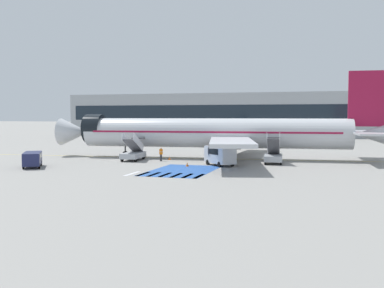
{
  "coord_description": "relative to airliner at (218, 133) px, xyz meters",
  "views": [
    {
      "loc": [
        13.43,
        -60.79,
        6.07
      ],
      "look_at": [
        -4.26,
        -1.73,
        2.07
      ],
      "focal_mm": 42.0,
      "sensor_mm": 36.0,
      "label": 1
    }
  ],
  "objects": [
    {
      "name": "service_van_1",
      "position": [
        -18.2,
        -16.28,
        -2.5
      ],
      "size": [
        4.03,
        4.99,
        1.75
      ],
      "rotation": [
        0.0,
        0.0,
        3.69
      ],
      "color": "#1E234C",
      "rests_on": "ground_plane"
    },
    {
      "name": "terminal_building",
      "position": [
        -14.97,
        67.83,
        2.54
      ],
      "size": [
        93.15,
        12.1,
        12.21
      ],
      "color": "#9EA3A8",
      "rests_on": "ground_plane"
    },
    {
      "name": "airliner",
      "position": [
        0.0,
        0.0,
        0.0
      ],
      "size": [
        47.63,
        35.16,
        11.77
      ],
      "rotation": [
        0.0,
        0.0,
        1.66
      ],
      "color": "silver",
      "rests_on": "ground_plane"
    },
    {
      "name": "service_van_2",
      "position": [
        2.21,
        -8.34,
        -2.2
      ],
      "size": [
        4.44,
        4.52,
        2.3
      ],
      "rotation": [
        0.0,
        0.0,
        3.9
      ],
      "color": "silver",
      "rests_on": "ground_plane"
    },
    {
      "name": "boarding_stairs_forward",
      "position": [
        -10.32,
        -5.56,
        -2.61
      ],
      "size": [
        2.63,
        5.39,
        3.77
      ],
      "rotation": [
        0.0,
        0.0,
        0.09
      ],
      "color": "#ADB2BA",
      "rests_on": "ground_plane"
    },
    {
      "name": "apron_walkway_bar_2",
      "position": [
        -2.44,
        -18.1,
        -3.56
      ],
      "size": [
        0.44,
        3.6,
        0.01
      ],
      "primitive_type": "cube",
      "color": "silver",
      "rests_on": "ground_plane"
    },
    {
      "name": "ground_crew_1",
      "position": [
        -6.41,
        -5.41,
        -2.51
      ],
      "size": [
        0.49,
        0.39,
        1.82
      ],
      "rotation": [
        0.0,
        0.0,
        2.7
      ],
      "color": "#2D2D33",
      "rests_on": "ground_plane"
    },
    {
      "name": "apron_walkway_bar_3",
      "position": [
        -1.24,
        -18.1,
        -3.56
      ],
      "size": [
        0.44,
        3.6,
        0.01
      ],
      "primitive_type": "cube",
      "color": "silver",
      "rests_on": "ground_plane"
    },
    {
      "name": "fuel_tanker",
      "position": [
        6.98,
        26.61,
        -1.79
      ],
      "size": [
        9.44,
        3.13,
        3.51
      ],
      "rotation": [
        0.0,
        0.0,
        -1.51
      ],
      "color": "#38383D",
      "rests_on": "ground_plane"
    },
    {
      "name": "apron_walkway_bar_6",
      "position": [
        2.36,
        -18.1,
        -3.56
      ],
      "size": [
        0.44,
        3.6,
        0.01
      ],
      "primitive_type": "cube",
      "color": "silver",
      "rests_on": "ground_plane"
    },
    {
      "name": "apron_walkway_bar_1",
      "position": [
        -3.64,
        -18.1,
        -3.56
      ],
      "size": [
        0.44,
        3.6,
        0.01
      ],
      "primitive_type": "cube",
      "color": "silver",
      "rests_on": "ground_plane"
    },
    {
      "name": "ground_plane",
      "position": [
        0.92,
        0.29,
        -3.57
      ],
      "size": [
        600.0,
        600.0,
        0.0
      ],
      "primitive_type": "plane",
      "color": "gray"
    },
    {
      "name": "ground_crew_0",
      "position": [
        -0.07,
        -3.09,
        -2.64
      ],
      "size": [
        0.45,
        0.27,
        1.62
      ],
      "rotation": [
        0.0,
        0.0,
        3.06
      ],
      "color": "#191E38",
      "rests_on": "ground_plane"
    },
    {
      "name": "apron_walkway_bar_4",
      "position": [
        -0.04,
        -18.1,
        -3.56
      ],
      "size": [
        0.44,
        3.6,
        0.01
      ],
      "primitive_type": "cube",
      "color": "silver",
      "rests_on": "ground_plane"
    },
    {
      "name": "apron_walkway_bar_0",
      "position": [
        -4.84,
        -18.1,
        -3.56
      ],
      "size": [
        0.44,
        3.6,
        0.01
      ],
      "primitive_type": "cube",
      "color": "silver",
      "rests_on": "ground_plane"
    },
    {
      "name": "traffic_cone_0",
      "position": [
        -5.91,
        -3.5,
        -3.33
      ],
      "size": [
        0.43,
        0.43,
        0.48
      ],
      "color": "orange",
      "rests_on": "ground_plane"
    },
    {
      "name": "traffic_cone_1",
      "position": [
        -1.29,
        -10.19,
        -3.34
      ],
      "size": [
        0.41,
        0.41,
        0.45
      ],
      "color": "orange",
      "rests_on": "ground_plane"
    },
    {
      "name": "ground_crew_2",
      "position": [
        1.32,
        -3.3,
        -2.52
      ],
      "size": [
        0.24,
        0.43,
        1.81
      ],
      "rotation": [
        0.0,
        0.0,
        1.57
      ],
      "color": "#191E38",
      "rests_on": "ground_plane"
    },
    {
      "name": "boarding_stairs_aft",
      "position": [
        8.05,
        -3.86,
        -2.58
      ],
      "size": [
        2.63,
        5.39,
        4.02
      ],
      "rotation": [
        0.0,
        0.0,
        0.09
      ],
      "color": "#ADB2BA",
      "rests_on": "ground_plane"
    },
    {
      "name": "apron_walkway_bar_5",
      "position": [
        1.16,
        -18.1,
        -3.56
      ],
      "size": [
        0.44,
        3.6,
        0.01
      ],
      "primitive_type": "cube",
      "color": "silver",
      "rests_on": "ground_plane"
    },
    {
      "name": "apron_leadline_yellow",
      "position": [
        -0.64,
        -0.06,
        -3.56
      ],
      "size": [
        80.55,
        7.66,
        0.01
      ],
      "primitive_type": "cube",
      "rotation": [
        0.0,
        0.0,
        1.66
      ],
      "color": "gold",
      "rests_on": "ground_plane"
    },
    {
      "name": "apron_stand_patch_blue",
      "position": [
        -0.64,
        -14.27,
        -3.56
      ],
      "size": [
        6.59,
        11.09,
        0.01
      ],
      "primitive_type": "cube",
      "color": "#2856A8",
      "rests_on": "ground_plane"
    }
  ]
}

